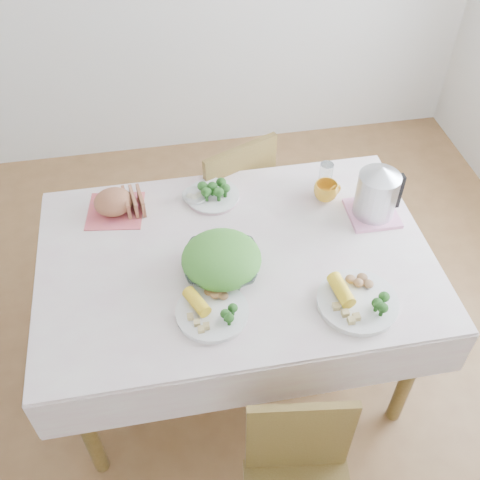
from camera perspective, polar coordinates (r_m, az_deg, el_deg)
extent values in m
plane|color=brown|center=(2.76, -0.34, -12.30)|extent=(3.60, 3.60, 0.00)
cube|color=brown|center=(2.45, -0.38, -7.67)|extent=(1.40, 0.90, 0.75)
cube|color=silver|center=(2.16, -0.43, -1.63)|extent=(1.50, 1.00, 0.01)
cube|color=brown|center=(2.85, -1.96, 4.49)|extent=(0.52, 0.52, 0.88)
imported|color=white|center=(2.07, -1.88, -2.51)|extent=(0.32, 0.32, 0.07)
cylinder|color=white|center=(1.96, -2.84, -7.34)|extent=(0.28, 0.28, 0.02)
cylinder|color=white|center=(2.03, 11.84, -6.19)|extent=(0.34, 0.34, 0.02)
cylinder|color=beige|center=(2.38, -2.78, 4.45)|extent=(0.24, 0.24, 0.02)
cube|color=#DC575F|center=(2.38, -12.54, 2.91)|extent=(0.26, 0.26, 0.00)
ellipsoid|color=#925639|center=(2.34, -12.76, 3.92)|extent=(0.18, 0.18, 0.10)
imported|color=white|center=(2.37, -4.59, 4.35)|extent=(0.13, 0.13, 0.03)
imported|color=gold|center=(2.38, 8.71, 4.91)|extent=(0.13, 0.13, 0.08)
cylinder|color=white|center=(2.44, 8.73, 6.73)|extent=(0.07, 0.07, 0.11)
cube|color=pink|center=(2.37, 13.27, 2.67)|extent=(0.20, 0.20, 0.02)
cylinder|color=#B2B5BA|center=(2.29, 13.73, 4.73)|extent=(0.20, 0.20, 0.23)
cube|color=silver|center=(2.09, 0.33, -3.38)|extent=(0.11, 0.18, 0.00)
cube|color=silver|center=(2.00, -2.10, -6.52)|extent=(0.16, 0.06, 0.00)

